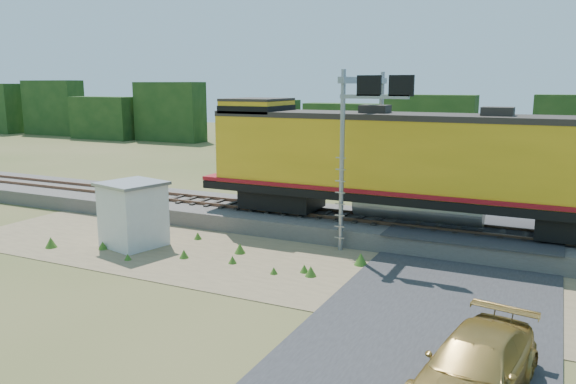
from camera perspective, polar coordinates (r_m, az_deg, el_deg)
The scene contains 11 objects.
ground at distance 22.37m, azimuth -1.98°, elevation -7.49°, with size 140.00×140.00×0.00m, color #475123.
ballast at distance 27.50m, azimuth 3.85°, elevation -3.13°, with size 70.00×5.00×0.80m, color slate.
rails at distance 27.39m, azimuth 3.86°, elevation -2.16°, with size 70.00×1.54×0.16m.
dirt_shoulder at distance 23.73m, azimuth -5.72°, elevation -6.42°, with size 26.00×8.00×0.03m, color #8C7754.
road at distance 20.92m, azimuth 16.47°, elevation -9.02°, with size 7.00×66.00×0.86m.
tree_line_north at distance 57.76m, azimuth 15.95°, elevation 6.53°, with size 130.00×3.00×6.50m.
weed_clumps at distance 24.21m, azimuth -9.27°, elevation -6.19°, with size 15.00×6.20×0.56m, color #3B691E, non-canonical shape.
locomotive at distance 25.67m, azimuth 12.50°, elevation 2.97°, with size 20.96×3.20×5.41m.
shed at distance 25.53m, azimuth -15.45°, elevation -2.17°, with size 2.93×2.93×2.88m.
signal_gantry at distance 25.32m, azimuth 8.12°, elevation 7.73°, with size 3.04×6.20×7.66m.
car at distance 14.06m, azimuth 18.51°, elevation -16.50°, with size 2.02×4.97×1.44m, color #A7843E.
Camera 1 is at (9.92, -18.77, 7.06)m, focal length 35.00 mm.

